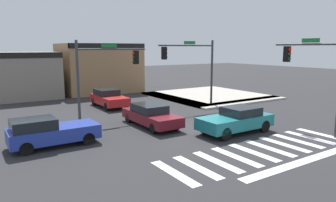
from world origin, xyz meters
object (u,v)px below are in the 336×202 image
at_px(traffic_signal_southeast, 315,67).
at_px(car_blue, 50,132).
at_px(traffic_signal_northwest, 106,66).
at_px(car_teal, 236,120).
at_px(car_red, 109,98).
at_px(traffic_signal_northeast, 192,61).
at_px(car_maroon, 151,115).

bearing_deg(traffic_signal_southeast, car_blue, 68.18).
xyz_separation_m(traffic_signal_northwest, car_blue, (-4.73, -4.25, -2.86)).
xyz_separation_m(car_teal, car_blue, (-9.54, 3.21, -0.01)).
distance_m(traffic_signal_northwest, car_red, 5.29).
distance_m(traffic_signal_northeast, traffic_signal_northwest, 7.36).
bearing_deg(car_maroon, traffic_signal_northwest, -156.27).
distance_m(traffic_signal_southeast, car_teal, 5.35).
xyz_separation_m(traffic_signal_northeast, car_blue, (-12.08, -4.35, -3.04)).
bearing_deg(car_teal, traffic_signal_southeast, 150.86).
bearing_deg(car_teal, traffic_signal_northwest, -57.19).
bearing_deg(traffic_signal_southeast, car_maroon, 49.13).
xyz_separation_m(traffic_signal_northeast, car_red, (-5.55, 3.96, -3.05)).
xyz_separation_m(traffic_signal_northwest, car_red, (1.81, 4.06, -2.87)).
bearing_deg(car_red, car_blue, -38.18).
bearing_deg(car_teal, car_maroon, -50.74).
relative_size(traffic_signal_southeast, traffic_signal_northwest, 1.05).
bearing_deg(car_red, traffic_signal_northeast, 54.48).
relative_size(traffic_signal_northeast, car_red, 1.31).
bearing_deg(car_maroon, traffic_signal_northeast, 120.92).
bearing_deg(traffic_signal_northeast, car_blue, 19.79).
relative_size(traffic_signal_southeast, traffic_signal_northeast, 1.02).
distance_m(car_red, car_maroon, 7.47).
xyz_separation_m(traffic_signal_southeast, car_teal, (-3.86, 2.15, -3.01)).
xyz_separation_m(traffic_signal_northeast, traffic_signal_northwest, (-7.35, -0.10, -0.18)).
height_order(traffic_signal_southeast, car_teal, traffic_signal_southeast).
distance_m(traffic_signal_southeast, traffic_signal_northwest, 12.95).
distance_m(traffic_signal_northwest, car_teal, 9.33).
bearing_deg(traffic_signal_southeast, car_red, 26.66).
height_order(traffic_signal_northwest, car_red, traffic_signal_northwest).
xyz_separation_m(traffic_signal_southeast, car_red, (-6.86, 13.67, -3.03)).
relative_size(traffic_signal_southeast, car_teal, 1.24).
height_order(traffic_signal_northeast, car_red, traffic_signal_northeast).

